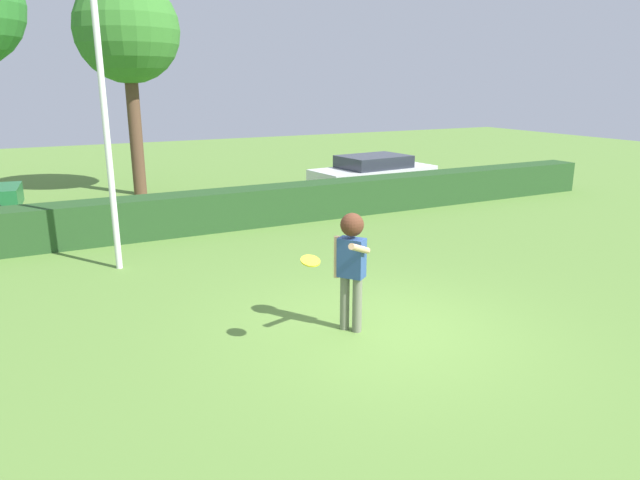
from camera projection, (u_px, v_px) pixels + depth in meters
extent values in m
plane|color=olive|center=(380.00, 330.00, 8.58)|extent=(60.00, 60.00, 0.00)
cylinder|color=#6B705B|center=(357.00, 305.00, 8.42)|extent=(0.14, 0.14, 0.84)
cylinder|color=#6B705B|center=(345.00, 302.00, 8.51)|extent=(0.14, 0.14, 0.84)
cube|color=#2A4984|center=(352.00, 258.00, 8.28)|extent=(0.40, 0.44, 0.58)
cylinder|color=tan|center=(360.00, 249.00, 7.87)|extent=(0.55, 0.44, 0.30)
cylinder|color=tan|center=(337.00, 257.00, 8.38)|extent=(0.09, 0.09, 0.62)
sphere|color=tan|center=(352.00, 227.00, 8.16)|extent=(0.22, 0.22, 0.22)
sphere|color=#4A2819|center=(352.00, 225.00, 8.15)|extent=(0.34, 0.34, 0.34)
cylinder|color=yellow|center=(310.00, 261.00, 7.50)|extent=(0.26, 0.26, 0.10)
cylinder|color=silver|center=(103.00, 92.00, 10.53)|extent=(0.12, 0.12, 6.79)
cube|color=#244921|center=(228.00, 209.00, 14.50)|extent=(24.08, 0.90, 0.96)
cylinder|color=black|center=(0.00, 201.00, 16.34)|extent=(0.61, 0.15, 0.60)
cube|color=white|center=(373.00, 176.00, 19.04)|extent=(4.36, 2.14, 0.55)
cube|color=#2D333D|center=(374.00, 162.00, 18.91)|extent=(2.35, 1.79, 0.40)
cylinder|color=black|center=(391.00, 177.00, 20.58)|extent=(0.61, 0.16, 0.60)
cylinder|color=black|center=(423.00, 183.00, 19.21)|extent=(0.61, 0.16, 0.60)
cylinder|color=black|center=(322.00, 184.00, 19.02)|extent=(0.61, 0.16, 0.60)
cylinder|color=black|center=(353.00, 192.00, 17.65)|extent=(0.61, 0.16, 0.60)
cylinder|color=brown|center=(135.00, 130.00, 18.42)|extent=(0.41, 0.41, 4.16)
sphere|color=#37792C|center=(127.00, 30.00, 17.61)|extent=(3.20, 3.20, 3.20)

